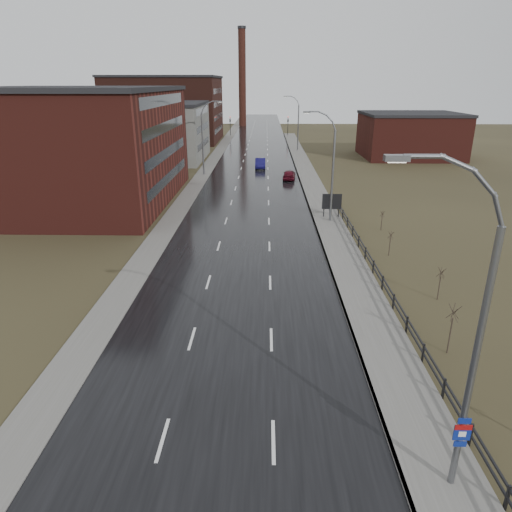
{
  "coord_description": "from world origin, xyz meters",
  "views": [
    {
      "loc": [
        1.89,
        -10.87,
        13.93
      ],
      "look_at": [
        1.3,
        17.78,
        3.0
      ],
      "focal_mm": 32.0,
      "sensor_mm": 36.0,
      "label": 1
    }
  ],
  "objects_px": {
    "streetlight_main": "(468,343)",
    "car_far": "(289,175)",
    "billboard": "(332,202)",
    "car_near": "(260,163)"
  },
  "relations": [
    {
      "from": "streetlight_main",
      "to": "car_far",
      "type": "distance_m",
      "value": 56.89
    },
    {
      "from": "billboard",
      "to": "streetlight_main",
      "type": "bearing_deg",
      "value": -91.01
    },
    {
      "from": "car_far",
      "to": "car_near",
      "type": "bearing_deg",
      "value": -59.6
    },
    {
      "from": "billboard",
      "to": "car_far",
      "type": "distance_m",
      "value": 21.44
    },
    {
      "from": "billboard",
      "to": "car_near",
      "type": "height_order",
      "value": "billboard"
    },
    {
      "from": "streetlight_main",
      "to": "car_far",
      "type": "bearing_deg",
      "value": 93.01
    },
    {
      "from": "streetlight_main",
      "to": "car_near",
      "type": "relative_size",
      "value": 2.41
    },
    {
      "from": "billboard",
      "to": "car_far",
      "type": "xyz_separation_m",
      "value": [
        -3.6,
        21.11,
        -1.05
      ]
    },
    {
      "from": "billboard",
      "to": "car_near",
      "type": "bearing_deg",
      "value": 104.66
    },
    {
      "from": "car_near",
      "to": "car_far",
      "type": "distance_m",
      "value": 10.88
    }
  ]
}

